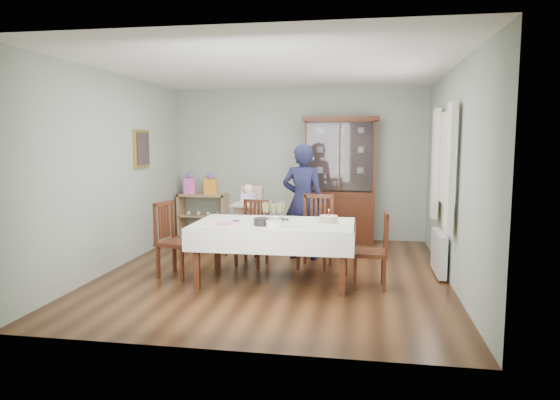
% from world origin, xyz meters
% --- Properties ---
extents(floor, '(5.00, 5.00, 0.00)m').
position_xyz_m(floor, '(0.00, 0.00, 0.00)').
color(floor, '#593319').
rests_on(floor, ground).
extents(room_shell, '(5.00, 5.00, 5.00)m').
position_xyz_m(room_shell, '(0.00, 0.53, 1.70)').
color(room_shell, '#9EAA99').
rests_on(room_shell, floor).
extents(dining_table, '(2.01, 1.16, 0.76)m').
position_xyz_m(dining_table, '(0.06, -0.39, 0.38)').
color(dining_table, '#4D2213').
rests_on(dining_table, floor).
extents(china_cabinet, '(1.30, 0.48, 2.18)m').
position_xyz_m(china_cabinet, '(0.75, 2.26, 1.12)').
color(china_cabinet, '#4D2213').
rests_on(china_cabinet, floor).
extents(sideboard, '(0.90, 0.38, 0.80)m').
position_xyz_m(sideboard, '(-1.75, 2.28, 0.40)').
color(sideboard, tan).
rests_on(sideboard, floor).
extents(picture_frame, '(0.04, 0.48, 0.58)m').
position_xyz_m(picture_frame, '(-2.22, 0.80, 1.65)').
color(picture_frame, gold).
rests_on(picture_frame, room_shell).
extents(window, '(0.04, 1.02, 1.22)m').
position_xyz_m(window, '(2.22, 0.30, 1.55)').
color(window, white).
rests_on(window, room_shell).
extents(curtain_left, '(0.07, 0.30, 1.55)m').
position_xyz_m(curtain_left, '(2.16, -0.32, 1.45)').
color(curtain_left, silver).
rests_on(curtain_left, room_shell).
extents(curtain_right, '(0.07, 0.30, 1.55)m').
position_xyz_m(curtain_right, '(2.16, 0.92, 1.45)').
color(curtain_right, silver).
rests_on(curtain_right, room_shell).
extents(radiator, '(0.10, 0.80, 0.55)m').
position_xyz_m(radiator, '(2.16, 0.30, 0.30)').
color(radiator, white).
rests_on(radiator, floor).
extents(chair_far_left, '(0.48, 0.48, 0.92)m').
position_xyz_m(chair_far_left, '(-0.41, 0.42, 0.27)').
color(chair_far_left, '#4D2213').
rests_on(chair_far_left, floor).
extents(chair_far_right, '(0.52, 0.52, 1.01)m').
position_xyz_m(chair_far_right, '(0.50, 0.40, 0.30)').
color(chair_far_right, '#4D2213').
rests_on(chair_far_right, floor).
extents(chair_end_left, '(0.53, 0.53, 0.98)m').
position_xyz_m(chair_end_left, '(-1.25, -0.36, 0.29)').
color(chair_end_left, '#4D2213').
rests_on(chair_end_left, floor).
extents(chair_end_right, '(0.43, 0.43, 0.93)m').
position_xyz_m(chair_end_right, '(1.26, -0.43, 0.28)').
color(chair_end_right, '#4D2213').
rests_on(chair_end_right, floor).
extents(woman, '(0.67, 0.48, 1.73)m').
position_xyz_m(woman, '(0.26, 0.92, 0.87)').
color(woman, black).
rests_on(woman, floor).
extents(high_chair, '(0.58, 0.58, 1.10)m').
position_xyz_m(high_chair, '(-0.60, 1.05, 0.43)').
color(high_chair, black).
rests_on(high_chair, floor).
extents(champagne_tray, '(0.40, 0.40, 0.24)m').
position_xyz_m(champagne_tray, '(0.03, -0.28, 0.84)').
color(champagne_tray, silver).
rests_on(champagne_tray, dining_table).
extents(birthday_cake, '(0.26, 0.26, 0.18)m').
position_xyz_m(birthday_cake, '(0.74, -0.35, 0.81)').
color(birthday_cake, white).
rests_on(birthday_cake, dining_table).
extents(plate_stack_dark, '(0.24, 0.24, 0.09)m').
position_xyz_m(plate_stack_dark, '(-0.06, -0.61, 0.80)').
color(plate_stack_dark, black).
rests_on(plate_stack_dark, dining_table).
extents(plate_stack_white, '(0.24, 0.24, 0.08)m').
position_xyz_m(plate_stack_white, '(0.12, -0.70, 0.80)').
color(plate_stack_white, white).
rests_on(plate_stack_white, dining_table).
extents(napkin_stack, '(0.19, 0.19, 0.02)m').
position_xyz_m(napkin_stack, '(-0.51, -0.63, 0.77)').
color(napkin_stack, '#FF5DCE').
rests_on(napkin_stack, dining_table).
extents(cutlery, '(0.14, 0.17, 0.01)m').
position_xyz_m(cutlery, '(-0.46, -0.38, 0.77)').
color(cutlery, silver).
rests_on(cutlery, dining_table).
extents(cake_knife, '(0.25, 0.05, 0.01)m').
position_xyz_m(cake_knife, '(0.32, -0.68, 0.77)').
color(cake_knife, silver).
rests_on(cake_knife, dining_table).
extents(gift_bag_pink, '(0.23, 0.16, 0.39)m').
position_xyz_m(gift_bag_pink, '(-1.99, 2.26, 0.97)').
color(gift_bag_pink, '#FF5DCE').
rests_on(gift_bag_pink, sideboard).
extents(gift_bag_orange, '(0.22, 0.15, 0.40)m').
position_xyz_m(gift_bag_orange, '(-1.59, 2.26, 0.98)').
color(gift_bag_orange, '#FFA728').
rests_on(gift_bag_orange, sideboard).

